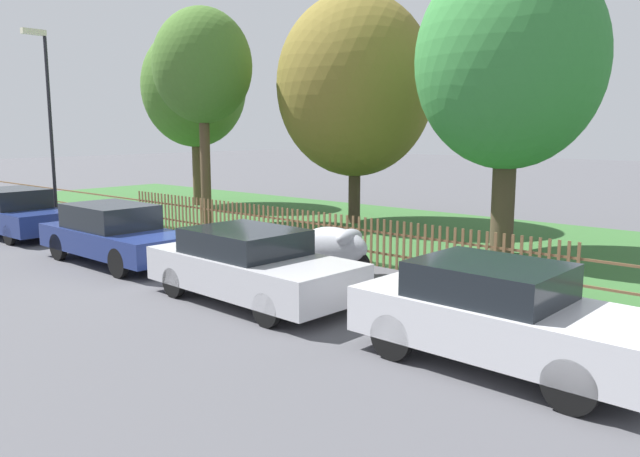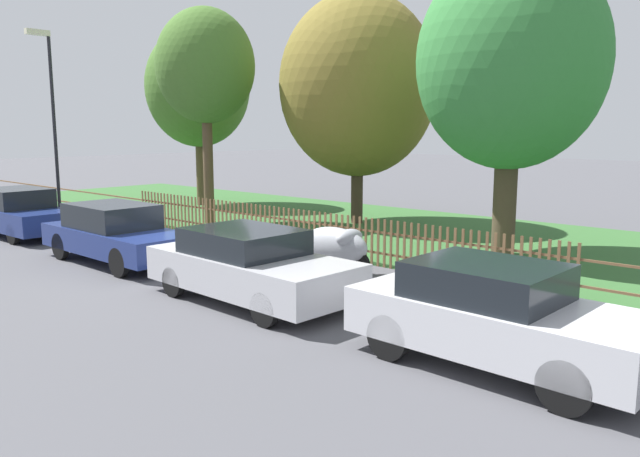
{
  "view_description": "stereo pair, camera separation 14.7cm",
  "coord_description": "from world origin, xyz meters",
  "px_view_note": "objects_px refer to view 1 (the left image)",
  "views": [
    {
      "loc": [
        11.31,
        -9.11,
        3.25
      ],
      "look_at": [
        2.44,
        0.96,
        1.1
      ],
      "focal_mm": 35.0,
      "sensor_mm": 36.0,
      "label": 1
    },
    {
      "loc": [
        11.42,
        -9.01,
        3.25
      ],
      "look_at": [
        2.44,
        0.96,
        1.1
      ],
      "focal_mm": 35.0,
      "sensor_mm": 36.0,
      "label": 2
    }
  ],
  "objects_px": {
    "parked_car_black_saloon": "(114,233)",
    "parked_car_navy_estate": "(251,265)",
    "parked_car_silver_hatchback": "(15,213)",
    "covered_motorcycle": "(336,245)",
    "street_lamp": "(47,107)",
    "parked_car_red_compact": "(499,314)",
    "tree_behind_motorcycle": "(203,67)",
    "tree_far_left": "(510,62)",
    "tree_nearest_kerb": "(194,87)",
    "tree_mid_park": "(355,86)"
  },
  "relations": [
    {
      "from": "covered_motorcycle",
      "to": "tree_nearest_kerb",
      "type": "height_order",
      "value": "tree_nearest_kerb"
    },
    {
      "from": "tree_mid_park",
      "to": "tree_far_left",
      "type": "relative_size",
      "value": 1.02
    },
    {
      "from": "tree_mid_park",
      "to": "parked_car_black_saloon",
      "type": "bearing_deg",
      "value": -92.02
    },
    {
      "from": "tree_behind_motorcycle",
      "to": "tree_mid_park",
      "type": "xyz_separation_m",
      "value": [
        3.79,
        3.45,
        -0.62
      ]
    },
    {
      "from": "parked_car_silver_hatchback",
      "to": "tree_mid_park",
      "type": "relative_size",
      "value": 0.57
    },
    {
      "from": "parked_car_navy_estate",
      "to": "tree_behind_motorcycle",
      "type": "relative_size",
      "value": 0.61
    },
    {
      "from": "tree_mid_park",
      "to": "street_lamp",
      "type": "distance_m",
      "value": 10.21
    },
    {
      "from": "parked_car_black_saloon",
      "to": "parked_car_navy_estate",
      "type": "bearing_deg",
      "value": -0.97
    },
    {
      "from": "parked_car_silver_hatchback",
      "to": "parked_car_black_saloon",
      "type": "height_order",
      "value": "parked_car_silver_hatchback"
    },
    {
      "from": "covered_motorcycle",
      "to": "tree_behind_motorcycle",
      "type": "relative_size",
      "value": 0.27
    },
    {
      "from": "tree_behind_motorcycle",
      "to": "parked_car_black_saloon",
      "type": "bearing_deg",
      "value": -58.06
    },
    {
      "from": "parked_car_black_saloon",
      "to": "tree_nearest_kerb",
      "type": "bearing_deg",
      "value": 133.25
    },
    {
      "from": "parked_car_silver_hatchback",
      "to": "parked_car_black_saloon",
      "type": "distance_m",
      "value": 5.8
    },
    {
      "from": "parked_car_silver_hatchback",
      "to": "tree_nearest_kerb",
      "type": "height_order",
      "value": "tree_nearest_kerb"
    },
    {
      "from": "parked_car_black_saloon",
      "to": "parked_car_silver_hatchback",
      "type": "bearing_deg",
      "value": 179.81
    },
    {
      "from": "parked_car_silver_hatchback",
      "to": "tree_behind_motorcycle",
      "type": "xyz_separation_m",
      "value": [
        2.33,
        5.5,
        4.59
      ]
    },
    {
      "from": "parked_car_black_saloon",
      "to": "parked_car_red_compact",
      "type": "relative_size",
      "value": 1.12
    },
    {
      "from": "parked_car_red_compact",
      "to": "tree_mid_park",
      "type": "distance_m",
      "value": 13.92
    },
    {
      "from": "tree_far_left",
      "to": "street_lamp",
      "type": "bearing_deg",
      "value": -157.69
    },
    {
      "from": "street_lamp",
      "to": "tree_mid_park",
      "type": "bearing_deg",
      "value": 45.78
    },
    {
      "from": "parked_car_navy_estate",
      "to": "tree_mid_park",
      "type": "xyz_separation_m",
      "value": [
        -4.74,
        9.16,
        3.99
      ]
    },
    {
      "from": "tree_mid_park",
      "to": "parked_car_silver_hatchback",
      "type": "bearing_deg",
      "value": -124.36
    },
    {
      "from": "tree_behind_motorcycle",
      "to": "tree_far_left",
      "type": "relative_size",
      "value": 0.95
    },
    {
      "from": "parked_car_silver_hatchback",
      "to": "parked_car_navy_estate",
      "type": "bearing_deg",
      "value": -2.04
    },
    {
      "from": "tree_behind_motorcycle",
      "to": "tree_mid_park",
      "type": "bearing_deg",
      "value": 42.3
    },
    {
      "from": "parked_car_red_compact",
      "to": "street_lamp",
      "type": "relative_size",
      "value": 0.64
    },
    {
      "from": "tree_far_left",
      "to": "street_lamp",
      "type": "height_order",
      "value": "tree_far_left"
    },
    {
      "from": "tree_mid_park",
      "to": "tree_behind_motorcycle",
      "type": "bearing_deg",
      "value": -137.7
    },
    {
      "from": "tree_behind_motorcycle",
      "to": "tree_far_left",
      "type": "bearing_deg",
      "value": 9.32
    },
    {
      "from": "parked_car_navy_estate",
      "to": "parked_car_red_compact",
      "type": "bearing_deg",
      "value": 2.27
    },
    {
      "from": "parked_car_red_compact",
      "to": "tree_far_left",
      "type": "xyz_separation_m",
      "value": [
        -3.43,
        7.34,
        4.16
      ]
    },
    {
      "from": "covered_motorcycle",
      "to": "street_lamp",
      "type": "bearing_deg",
      "value": -177.84
    },
    {
      "from": "covered_motorcycle",
      "to": "parked_car_red_compact",
      "type": "bearing_deg",
      "value": -30.98
    },
    {
      "from": "parked_car_silver_hatchback",
      "to": "street_lamp",
      "type": "bearing_deg",
      "value": 119.6
    },
    {
      "from": "parked_car_red_compact",
      "to": "tree_mid_park",
      "type": "xyz_separation_m",
      "value": [
        -9.74,
        9.14,
        3.95
      ]
    },
    {
      "from": "tree_behind_motorcycle",
      "to": "parked_car_red_compact",
      "type": "bearing_deg",
      "value": -22.8
    },
    {
      "from": "tree_behind_motorcycle",
      "to": "street_lamp",
      "type": "bearing_deg",
      "value": -130.7
    },
    {
      "from": "parked_car_red_compact",
      "to": "tree_behind_motorcycle",
      "type": "distance_m",
      "value": 15.37
    },
    {
      "from": "parked_car_navy_estate",
      "to": "covered_motorcycle",
      "type": "relative_size",
      "value": 2.3
    },
    {
      "from": "parked_car_silver_hatchback",
      "to": "tree_far_left",
      "type": "relative_size",
      "value": 0.58
    },
    {
      "from": "tree_far_left",
      "to": "street_lamp",
      "type": "xyz_separation_m",
      "value": [
        -13.41,
        -5.5,
        -0.95
      ]
    },
    {
      "from": "parked_car_navy_estate",
      "to": "parked_car_red_compact",
      "type": "distance_m",
      "value": 5.0
    },
    {
      "from": "parked_car_navy_estate",
      "to": "tree_behind_motorcycle",
      "type": "distance_m",
      "value": 11.25
    },
    {
      "from": "tree_far_left",
      "to": "street_lamp",
      "type": "distance_m",
      "value": 14.52
    },
    {
      "from": "tree_mid_park",
      "to": "tree_far_left",
      "type": "distance_m",
      "value": 6.56
    },
    {
      "from": "tree_mid_park",
      "to": "tree_far_left",
      "type": "xyz_separation_m",
      "value": [
        6.31,
        -1.79,
        0.21
      ]
    },
    {
      "from": "parked_car_silver_hatchback",
      "to": "covered_motorcycle",
      "type": "bearing_deg",
      "value": 13.19
    },
    {
      "from": "parked_car_navy_estate",
      "to": "tree_mid_park",
      "type": "distance_m",
      "value": 11.06
    },
    {
      "from": "parked_car_red_compact",
      "to": "street_lamp",
      "type": "xyz_separation_m",
      "value": [
        -16.83,
        1.84,
        3.21
      ]
    },
    {
      "from": "tree_nearest_kerb",
      "to": "street_lamp",
      "type": "height_order",
      "value": "tree_nearest_kerb"
    }
  ]
}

